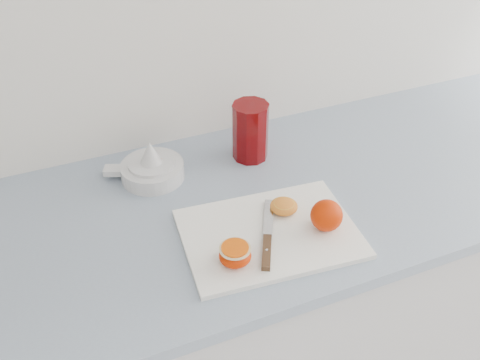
{
  "coord_description": "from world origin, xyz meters",
  "views": [
    {
      "loc": [
        -0.34,
        0.83,
        1.66
      ],
      "look_at": [
        0.02,
        1.69,
        0.96
      ],
      "focal_mm": 40.0,
      "sensor_mm": 36.0,
      "label": 1
    }
  ],
  "objects_px": {
    "cutting_board": "(269,234)",
    "citrus_juicer": "(151,168)",
    "red_tumbler": "(250,133)",
    "counter": "(244,323)",
    "half_orange": "(235,255)"
  },
  "relations": [
    {
      "from": "half_orange",
      "to": "citrus_juicer",
      "type": "xyz_separation_m",
      "value": [
        -0.07,
        0.35,
        -0.0
      ]
    },
    {
      "from": "cutting_board",
      "to": "red_tumbler",
      "type": "distance_m",
      "value": 0.3
    },
    {
      "from": "citrus_juicer",
      "to": "red_tumbler",
      "type": "relative_size",
      "value": 1.27
    },
    {
      "from": "counter",
      "to": "red_tumbler",
      "type": "relative_size",
      "value": 17.02
    },
    {
      "from": "counter",
      "to": "red_tumbler",
      "type": "bearing_deg",
      "value": 62.75
    },
    {
      "from": "counter",
      "to": "half_orange",
      "type": "distance_m",
      "value": 0.52
    },
    {
      "from": "cutting_board",
      "to": "half_orange",
      "type": "relative_size",
      "value": 5.63
    },
    {
      "from": "cutting_board",
      "to": "citrus_juicer",
      "type": "xyz_separation_m",
      "value": [
        -0.17,
        0.29,
        0.02
      ]
    },
    {
      "from": "counter",
      "to": "half_orange",
      "type": "height_order",
      "value": "half_orange"
    },
    {
      "from": "citrus_juicer",
      "to": "red_tumbler",
      "type": "xyz_separation_m",
      "value": [
        0.25,
        -0.01,
        0.04
      ]
    },
    {
      "from": "counter",
      "to": "red_tumbler",
      "type": "distance_m",
      "value": 0.54
    },
    {
      "from": "citrus_juicer",
      "to": "red_tumbler",
      "type": "bearing_deg",
      "value": -1.8
    },
    {
      "from": "cutting_board",
      "to": "half_orange",
      "type": "bearing_deg",
      "value": -151.94
    },
    {
      "from": "cutting_board",
      "to": "citrus_juicer",
      "type": "height_order",
      "value": "citrus_juicer"
    },
    {
      "from": "counter",
      "to": "citrus_juicer",
      "type": "bearing_deg",
      "value": 136.81
    }
  ]
}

